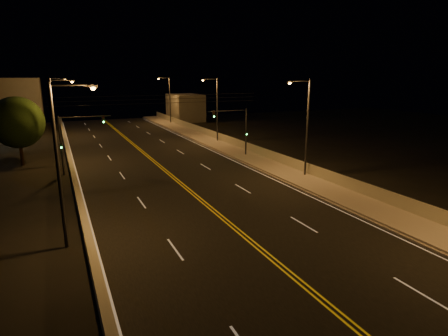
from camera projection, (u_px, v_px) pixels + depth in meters
name	position (u px, v px, depth m)	size (l,w,h in m)	color
road	(193.00, 194.00, 31.81)	(18.00, 120.00, 0.02)	black
sidewalk	(298.00, 178.00, 36.10)	(3.60, 120.00, 0.30)	gray
curb	(282.00, 181.00, 35.37)	(0.14, 120.00, 0.15)	gray
parapet_wall	(313.00, 170.00, 36.60)	(0.30, 120.00, 1.00)	#9F9A84
jersey_barrier	(80.00, 203.00, 28.11)	(0.45, 120.00, 0.88)	#9F9A84
distant_building_right	(185.00, 107.00, 82.80)	(6.00, 10.00, 5.74)	slate
distant_building_left	(19.00, 103.00, 71.52)	(8.00, 8.00, 9.33)	slate
parapet_rail	(313.00, 165.00, 36.48)	(0.06, 0.06, 120.00)	black
lane_markings	(193.00, 194.00, 31.75)	(17.32, 116.00, 0.00)	silver
streetlight_1	(305.00, 123.00, 35.44)	(2.55, 0.28, 9.44)	#2D2D33
streetlight_2	(216.00, 106.00, 54.64)	(2.55, 0.28, 9.44)	#2D2D33
streetlight_3	(169.00, 97.00, 76.27)	(2.55, 0.28, 9.44)	#2D2D33
streetlight_4	(62.00, 156.00, 20.76)	(2.55, 0.28, 9.44)	#2D2D33
streetlight_5	(56.00, 117.00, 40.36)	(2.55, 0.28, 9.44)	#2D2D33
streetlight_6	(54.00, 104.00, 59.30)	(2.55, 0.28, 9.44)	#2D2D33
traffic_signal_right	(239.00, 127.00, 44.96)	(5.11, 0.31, 5.94)	#2D2D33
traffic_signal_left	(71.00, 137.00, 37.46)	(5.11, 0.31, 5.94)	#2D2D33
overhead_wires	(160.00, 99.00, 38.44)	(22.00, 0.03, 0.83)	black
tree_0	(17.00, 122.00, 40.77)	(5.61, 5.61, 7.61)	black
tree_1	(18.00, 121.00, 47.17)	(4.92, 4.92, 6.67)	black
tree_2	(23.00, 116.00, 54.21)	(4.75, 4.75, 6.43)	black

